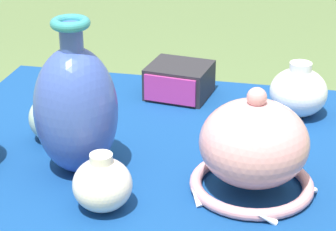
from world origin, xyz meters
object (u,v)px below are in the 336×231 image
vase_dome_bell (254,149)px  jar_round_porcelain (298,92)px  vase_tall_bulbous (76,108)px  jar_round_celadon (51,118)px  jar_round_ivory (102,184)px  mosaic_tile_box (179,81)px

vase_dome_bell → jar_round_porcelain: (0.07, 0.35, -0.03)m
vase_tall_bulbous → jar_round_porcelain: vase_tall_bulbous is taller
jar_round_celadon → jar_round_ivory: size_ratio=1.05×
jar_round_celadon → jar_round_porcelain: jar_round_porcelain is taller
vase_tall_bulbous → jar_round_porcelain: size_ratio=2.32×
mosaic_tile_box → jar_round_celadon: bearing=-118.8°
vase_tall_bulbous → jar_round_ivory: size_ratio=2.85×
jar_round_porcelain → jar_round_ivory: bearing=-124.0°
jar_round_celadon → vase_tall_bulbous: bearing=-47.8°
jar_round_celadon → jar_round_ivory: 0.29m
vase_tall_bulbous → mosaic_tile_box: 0.42m
mosaic_tile_box → vase_tall_bulbous: bearing=-98.6°
vase_tall_bulbous → jar_round_ivory: vase_tall_bulbous is taller
jar_round_porcelain → jar_round_ivory: jar_round_porcelain is taller
vase_tall_bulbous → jar_round_ivory: 0.17m
jar_round_porcelain → mosaic_tile_box: bearing=169.8°
vase_tall_bulbous → jar_round_ivory: (0.09, -0.12, -0.08)m
vase_dome_bell → jar_round_ivory: bearing=-154.4°
vase_dome_bell → jar_round_ivory: size_ratio=2.27×
vase_tall_bulbous → jar_round_porcelain: 0.53m
vase_tall_bulbous → jar_round_celadon: 0.16m
mosaic_tile_box → jar_round_celadon: (-0.21, -0.29, 0.01)m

